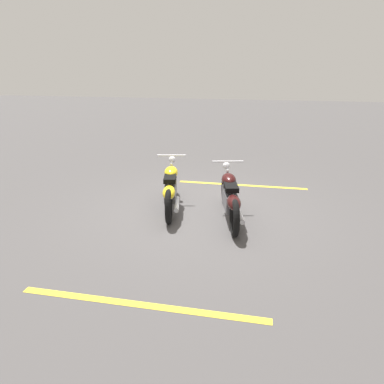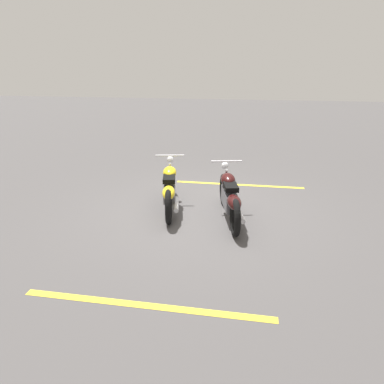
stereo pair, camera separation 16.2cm
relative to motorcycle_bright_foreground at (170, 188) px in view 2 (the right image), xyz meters
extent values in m
plane|color=#474444|center=(-0.05, 0.61, -0.46)|extent=(60.00, 60.00, 0.00)
torus|color=black|center=(-0.81, -0.20, -0.13)|extent=(0.68, 0.27, 0.67)
torus|color=black|center=(0.70, 0.17, -0.13)|extent=(0.68, 0.27, 0.67)
cube|color=#59595E|center=(-0.01, -0.01, -0.04)|extent=(0.87, 0.41, 0.32)
ellipsoid|color=yellow|center=(-0.27, -0.07, 0.26)|extent=(0.57, 0.40, 0.24)
ellipsoid|color=yellow|center=(0.55, 0.13, 0.10)|extent=(0.60, 0.37, 0.22)
cube|color=black|center=(0.12, 0.03, 0.24)|extent=(0.48, 0.34, 0.09)
cylinder|color=silver|center=(-0.59, -0.15, 0.13)|extent=(0.27, 0.12, 0.56)
cylinder|color=silver|center=(-0.54, -0.14, 0.56)|extent=(0.18, 0.61, 0.04)
sphere|color=silver|center=(-0.74, -0.18, 0.42)|extent=(0.15, 0.15, 0.15)
cylinder|color=silver|center=(0.35, 0.23, -0.20)|extent=(0.70, 0.25, 0.09)
torus|color=black|center=(-0.56, 1.05, -0.13)|extent=(0.68, 0.27, 0.67)
torus|color=black|center=(0.96, 1.44, -0.13)|extent=(0.68, 0.27, 0.67)
cube|color=#59595E|center=(0.25, 1.25, -0.04)|extent=(0.87, 0.42, 0.32)
ellipsoid|color=black|center=(-0.01, 1.19, 0.26)|extent=(0.57, 0.40, 0.24)
ellipsoid|color=black|center=(0.80, 1.40, 0.10)|extent=(0.60, 0.37, 0.22)
cube|color=black|center=(0.37, 1.29, 0.24)|extent=(0.49, 0.34, 0.09)
cylinder|color=silver|center=(-0.33, 1.10, 0.13)|extent=(0.27, 0.12, 0.56)
cylinder|color=silver|center=(-0.28, 1.12, 0.56)|extent=(0.19, 0.61, 0.04)
sphere|color=silver|center=(-0.48, 1.07, 0.42)|extent=(0.15, 0.15, 0.15)
cylinder|color=silver|center=(0.60, 1.49, -0.20)|extent=(0.70, 0.26, 0.09)
cube|color=yellow|center=(-1.99, 1.26, -0.46)|extent=(0.23, 3.20, 0.01)
cube|color=yellow|center=(3.18, 0.56, -0.46)|extent=(0.23, 3.20, 0.01)
camera|label=1|loc=(6.65, 2.06, 2.28)|focal=33.41mm
camera|label=2|loc=(6.68, 1.90, 2.28)|focal=33.41mm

